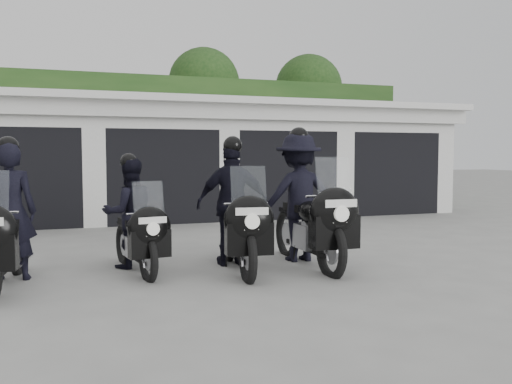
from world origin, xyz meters
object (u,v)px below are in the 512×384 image
object	(u,v)px
police_bike_c	(235,210)
police_bike_a	(5,225)
police_bike_d	(303,203)
police_bike_b	(133,219)

from	to	relation	value
police_bike_c	police_bike_a	bearing A→B (deg)	-172.15
police_bike_c	police_bike_d	bearing A→B (deg)	6.60
police_bike_c	police_bike_b	bearing A→B (deg)	172.69
police_bike_d	police_bike_a	bearing A→B (deg)	-177.96
police_bike_b	police_bike_a	bearing A→B (deg)	-173.71
police_bike_b	police_bike_c	xyz separation A→B (m)	(1.40, -0.34, 0.11)
police_bike_c	police_bike_d	distance (m)	1.06
police_bike_a	police_bike_d	world-z (taller)	police_bike_d
police_bike_b	police_bike_d	bearing A→B (deg)	-16.24
police_bike_a	police_bike_d	distance (m)	4.06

